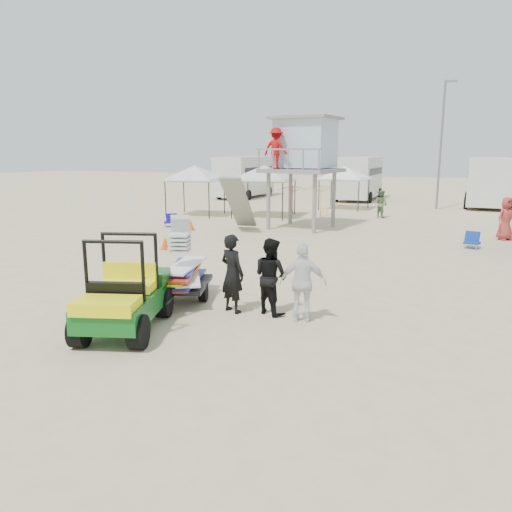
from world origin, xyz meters
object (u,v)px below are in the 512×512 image
at_px(lifeguard_tower, 301,148).
at_px(surf_trailer, 182,271).
at_px(utility_cart, 122,288).
at_px(man_left, 232,273).

bearing_deg(lifeguard_tower, surf_trailer, -84.89).
height_order(surf_trailer, lifeguard_tower, lifeguard_tower).
relative_size(utility_cart, lifeguard_tower, 0.55).
height_order(man_left, lifeguard_tower, lifeguard_tower).
bearing_deg(man_left, lifeguard_tower, -58.20).
distance_m(man_left, lifeguard_tower, 13.76).
relative_size(utility_cart, man_left, 1.56).
bearing_deg(surf_trailer, lifeguard_tower, 95.11).
distance_m(surf_trailer, lifeguard_tower, 13.29).
bearing_deg(man_left, utility_cart, 73.58).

